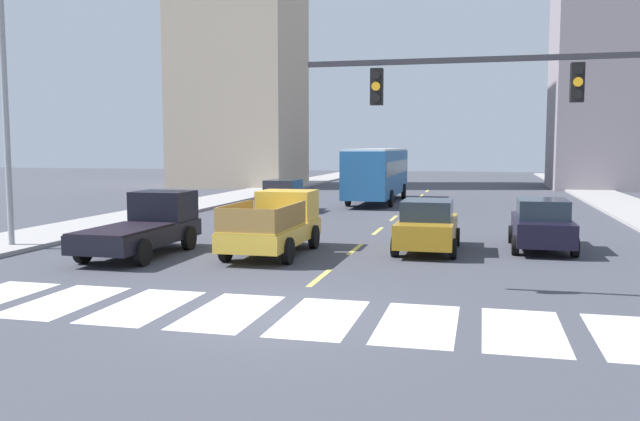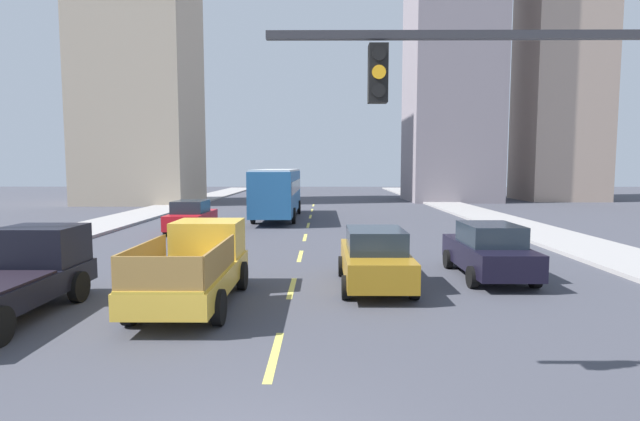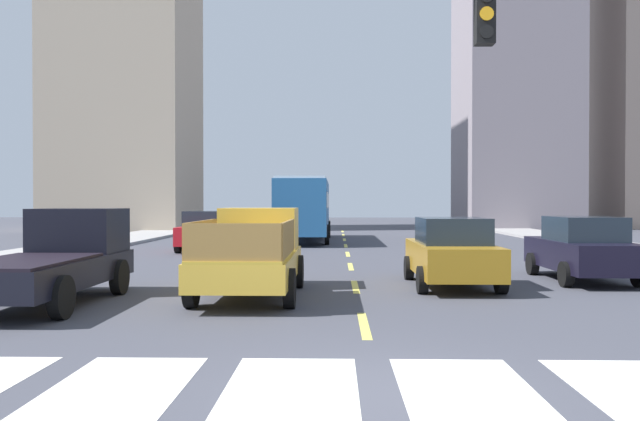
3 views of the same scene
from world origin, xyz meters
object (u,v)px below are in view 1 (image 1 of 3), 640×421
city_bus (377,171)px  sedan_near_right (427,226)px  sedan_far (542,224)px  streetlight_left (9,101)px  sedan_near_left (284,196)px  pickup_dark (147,226)px  traffic_signal_gantry (640,109)px  pickup_stakebed (277,224)px

city_bus → sedan_near_right: 19.14m
sedan_far → streetlight_left: size_ratio=0.49×
sedan_near_left → sedan_far: bearing=-38.8°
sedan_near_left → streetlight_left: bearing=-108.4°
pickup_dark → traffic_signal_gantry: 14.67m
traffic_signal_gantry → streetlight_left: bearing=168.6°
streetlight_left → sedan_near_left: bearing=70.3°
sedan_near_right → streetlight_left: bearing=-168.5°
sedan_far → streetlight_left: bearing=-169.4°
pickup_dark → sedan_near_left: 14.19m
pickup_stakebed → sedan_near_left: pickup_stakebed is taller
pickup_stakebed → traffic_signal_gantry: size_ratio=0.47×
sedan_near_left → city_bus: bearing=62.3°
pickup_dark → city_bus: (4.23, 21.23, 1.03)m
pickup_stakebed → sedan_near_left: 13.46m
city_bus → sedan_near_left: city_bus is taller
sedan_near_right → sedan_near_left: (-8.48, 11.51, 0.00)m
pickup_dark → sedan_near_left: pickup_dark is taller
pickup_dark → traffic_signal_gantry: traffic_signal_gantry is taller
city_bus → sedan_near_right: city_bus is taller
city_bus → traffic_signal_gantry: bearing=-67.7°
sedan_near_right → sedan_near_left: 14.30m
city_bus → streetlight_left: bearing=-111.3°
pickup_dark → sedan_far: size_ratio=1.18×
pickup_dark → pickup_stakebed: bearing=18.9°
sedan_near_right → pickup_stakebed: bearing=-163.7°
city_bus → sedan_near_right: (4.56, -18.56, -1.09)m
traffic_signal_gantry → city_bus: bearing=110.7°
city_bus → sedan_far: size_ratio=2.45×
pickup_dark → city_bus: 21.67m
sedan_near_right → traffic_signal_gantry: size_ratio=0.40×
pickup_stakebed → sedan_near_right: 5.00m
pickup_dark → sedan_near_left: bearing=90.3°
city_bus → sedan_far: city_bus is taller
pickup_stakebed → traffic_signal_gantry: bearing=-29.4°
sedan_near_right → traffic_signal_gantry: bearing=-53.4°
pickup_stakebed → traffic_signal_gantry: traffic_signal_gantry is taller
sedan_far → pickup_stakebed: bearing=-165.2°
pickup_stakebed → streetlight_left: bearing=-172.4°
pickup_stakebed → sedan_far: (8.49, 2.66, -0.08)m
streetlight_left → city_bus: bearing=67.0°
city_bus → streetlight_left: (-9.06, -21.40, 3.02)m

